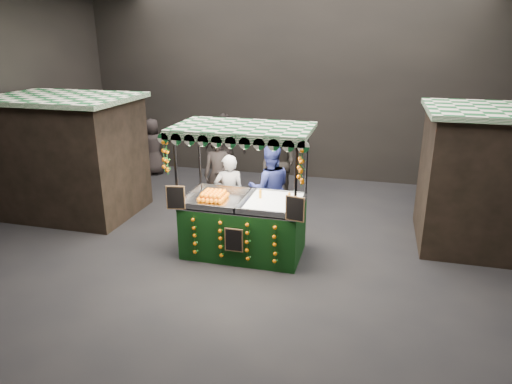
# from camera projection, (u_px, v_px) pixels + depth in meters

# --- Properties ---
(ground) EXTENTS (12.00, 12.00, 0.00)m
(ground) POSITION_uv_depth(u_px,v_px,m) (251.00, 252.00, 8.47)
(ground) COLOR black
(ground) RESTS_ON ground
(market_hall) EXTENTS (12.10, 10.10, 5.05)m
(market_hall) POSITION_uv_depth(u_px,v_px,m) (250.00, 63.00, 7.36)
(market_hall) COLOR black
(market_hall) RESTS_ON ground
(neighbour_stall_left) EXTENTS (3.00, 2.20, 2.60)m
(neighbour_stall_left) POSITION_uv_depth(u_px,v_px,m) (69.00, 155.00, 10.01)
(neighbour_stall_left) COLOR black
(neighbour_stall_left) RESTS_ON ground
(neighbour_stall_right) EXTENTS (3.00, 2.20, 2.60)m
(neighbour_stall_right) POSITION_uv_depth(u_px,v_px,m) (504.00, 180.00, 8.36)
(neighbour_stall_right) COLOR black
(neighbour_stall_right) RESTS_ON ground
(juice_stall) EXTENTS (2.44, 1.43, 2.36)m
(juice_stall) POSITION_uv_depth(u_px,v_px,m) (244.00, 216.00, 8.20)
(juice_stall) COLOR black
(juice_stall) RESTS_ON ground
(vendor_grey) EXTENTS (0.70, 0.59, 1.64)m
(vendor_grey) POSITION_uv_depth(u_px,v_px,m) (229.00, 195.00, 9.04)
(vendor_grey) COLOR gray
(vendor_grey) RESTS_ON ground
(vendor_blue) EXTENTS (1.04, 0.93, 1.78)m
(vendor_blue) POSITION_uv_depth(u_px,v_px,m) (270.00, 188.00, 9.18)
(vendor_blue) COLOR navy
(vendor_blue) RESTS_ON ground
(shopper_0) EXTENTS (0.72, 0.56, 1.75)m
(shopper_0) POSITION_uv_depth(u_px,v_px,m) (218.00, 175.00, 10.13)
(shopper_0) COLOR black
(shopper_0) RESTS_ON ground
(shopper_1) EXTENTS (1.07, 1.02, 1.75)m
(shopper_1) POSITION_uv_depth(u_px,v_px,m) (280.00, 163.00, 11.06)
(shopper_1) COLOR black
(shopper_1) RESTS_ON ground
(shopper_2) EXTENTS (1.15, 0.54, 1.92)m
(shopper_2) POSITION_uv_depth(u_px,v_px,m) (225.00, 150.00, 11.92)
(shopper_2) COLOR #292321
(shopper_2) RESTS_ON ground
(shopper_3) EXTENTS (0.89, 1.14, 1.55)m
(shopper_3) POSITION_uv_depth(u_px,v_px,m) (274.00, 164.00, 11.34)
(shopper_3) COLOR #2E2925
(shopper_3) RESTS_ON ground
(shopper_4) EXTENTS (0.93, 0.87, 1.59)m
(shopper_4) POSITION_uv_depth(u_px,v_px,m) (153.00, 147.00, 12.97)
(shopper_4) COLOR #282221
(shopper_4) RESTS_ON ground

